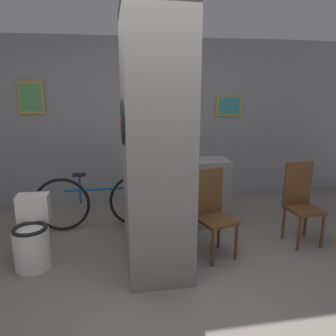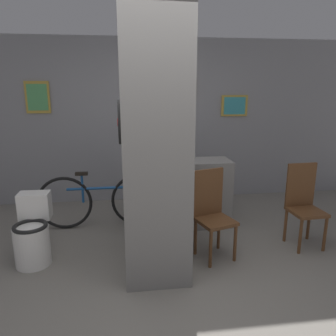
{
  "view_description": "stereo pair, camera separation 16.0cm",
  "coord_description": "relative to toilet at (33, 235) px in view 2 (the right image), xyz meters",
  "views": [
    {
      "loc": [
        -0.46,
        -2.67,
        1.88
      ],
      "look_at": [
        0.18,
        0.93,
        0.95
      ],
      "focal_mm": 35.0,
      "sensor_mm": 36.0,
      "label": 1
    },
    {
      "loc": [
        -0.3,
        -2.7,
        1.88
      ],
      "look_at": [
        0.18,
        0.93,
        0.95
      ],
      "focal_mm": 35.0,
      "sensor_mm": 36.0,
      "label": 2
    }
  ],
  "objects": [
    {
      "name": "bottle_short",
      "position": [
        1.61,
        0.81,
        0.68
      ],
      "size": [
        0.09,
        0.09,
        0.23
      ],
      "color": "silver",
      "rests_on": "counter_shelf"
    },
    {
      "name": "chair_by_doorway",
      "position": [
        3.1,
        0.03,
        0.21
      ],
      "size": [
        0.39,
        0.39,
        0.98
      ],
      "rotation": [
        0.0,
        0.0,
        0.06
      ],
      "color": "brown",
      "rests_on": "ground_plane"
    },
    {
      "name": "bicycle",
      "position": [
        0.68,
        0.83,
        0.06
      ],
      "size": [
        1.69,
        0.42,
        0.78
      ],
      "color": "black",
      "rests_on": "ground_plane"
    },
    {
      "name": "ground_plane",
      "position": [
        1.32,
        -0.7,
        -0.32
      ],
      "size": [
        14.0,
        14.0,
        0.0
      ],
      "primitive_type": "plane",
      "color": "slate"
    },
    {
      "name": "wall_back",
      "position": [
        1.32,
        1.93,
        0.99
      ],
      "size": [
        8.0,
        0.09,
        2.6
      ],
      "color": "gray",
      "rests_on": "ground_plane"
    },
    {
      "name": "chair_near_pillar",
      "position": [
        1.95,
        -0.1,
        0.21
      ],
      "size": [
        0.46,
        0.46,
        0.98
      ],
      "rotation": [
        0.0,
        0.0,
        0.31
      ],
      "color": "brown",
      "rests_on": "ground_plane"
    },
    {
      "name": "counter_shelf",
      "position": [
        1.78,
        0.74,
        0.14
      ],
      "size": [
        1.25,
        0.44,
        0.91
      ],
      "color": "gray",
      "rests_on": "ground_plane"
    },
    {
      "name": "bottle_tall",
      "position": [
        1.49,
        0.78,
        0.69
      ],
      "size": [
        0.07,
        0.07,
        0.26
      ],
      "color": "olive",
      "rests_on": "counter_shelf"
    },
    {
      "name": "toilet",
      "position": [
        0.0,
        0.0,
        0.0
      ],
      "size": [
        0.37,
        0.53,
        0.73
      ],
      "color": "white",
      "rests_on": "ground_plane"
    },
    {
      "name": "pillar_center",
      "position": [
        1.3,
        -0.17,
        0.98
      ],
      "size": [
        0.66,
        1.05,
        2.6
      ],
      "color": "gray",
      "rests_on": "ground_plane"
    }
  ]
}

